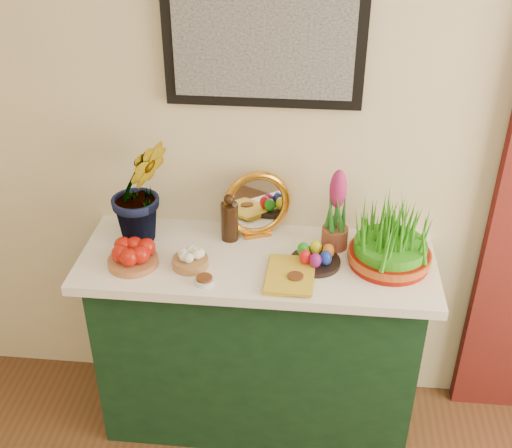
{
  "coord_description": "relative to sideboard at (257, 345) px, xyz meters",
  "views": [
    {
      "loc": [
        0.09,
        -0.07,
        2.33
      ],
      "look_at": [
        -0.12,
        1.95,
        1.07
      ],
      "focal_mm": 45.0,
      "sensor_mm": 36.0,
      "label": 1
    }
  ],
  "objects": [
    {
      "name": "sideboard",
      "position": [
        0.0,
        0.0,
        0.0
      ],
      "size": [
        1.3,
        0.45,
        0.85
      ],
      "primitive_type": "cube",
      "color": "#13341B",
      "rests_on": "ground"
    },
    {
      "name": "tablecloth",
      "position": [
        0.0,
        0.0,
        0.45
      ],
      "size": [
        1.4,
        0.55,
        0.04
      ],
      "primitive_type": "cube",
      "color": "silver",
      "rests_on": "sideboard"
    },
    {
      "name": "hyacinth_green",
      "position": [
        -0.47,
        0.09,
        0.76
      ],
      "size": [
        0.38,
        0.36,
        0.58
      ],
      "primitive_type": "imported",
      "rotation": [
        0.0,
        0.0,
        0.51
      ],
      "color": "#257021",
      "rests_on": "tablecloth"
    },
    {
      "name": "apple_bowl",
      "position": [
        -0.47,
        -0.11,
        0.51
      ],
      "size": [
        0.23,
        0.23,
        0.1
      ],
      "color": "#A46238",
      "rests_on": "tablecloth"
    },
    {
      "name": "garlic_basket",
      "position": [
        -0.25,
        -0.09,
        0.5
      ],
      "size": [
        0.14,
        0.14,
        0.08
      ],
      "color": "#AA7644",
      "rests_on": "tablecloth"
    },
    {
      "name": "vinegar_cruet",
      "position": [
        -0.12,
        0.12,
        0.56
      ],
      "size": [
        0.07,
        0.07,
        0.21
      ],
      "color": "black",
      "rests_on": "tablecloth"
    },
    {
      "name": "mirror",
      "position": [
        -0.02,
        0.17,
        0.6
      ],
      "size": [
        0.29,
        0.16,
        0.28
      ],
      "color": "orange",
      "rests_on": "tablecloth"
    },
    {
      "name": "book",
      "position": [
        0.04,
        -0.13,
        0.48
      ],
      "size": [
        0.17,
        0.25,
        0.03
      ],
      "primitive_type": "imported",
      "rotation": [
        0.0,
        0.0,
        -0.04
      ],
      "color": "gold",
      "rests_on": "tablecloth"
    },
    {
      "name": "spice_dish_left",
      "position": [
        -0.18,
        -0.2,
        0.48
      ],
      "size": [
        0.07,
        0.07,
        0.03
      ],
      "color": "silver",
      "rests_on": "tablecloth"
    },
    {
      "name": "spice_dish_right",
      "position": [
        0.16,
        -0.15,
        0.48
      ],
      "size": [
        0.07,
        0.07,
        0.03
      ],
      "color": "silver",
      "rests_on": "tablecloth"
    },
    {
      "name": "egg_plate",
      "position": [
        0.23,
        -0.03,
        0.5
      ],
      "size": [
        0.24,
        0.24,
        0.08
      ],
      "color": "black",
      "rests_on": "tablecloth"
    },
    {
      "name": "hyacinth_pink",
      "position": [
        0.3,
        0.1,
        0.62
      ],
      "size": [
        0.11,
        0.11,
        0.34
      ],
      "color": "brown",
      "rests_on": "tablecloth"
    },
    {
      "name": "wheatgrass_sabzeh",
      "position": [
        0.51,
        0.0,
        0.58
      ],
      "size": [
        0.32,
        0.32,
        0.26
      ],
      "color": "maroon",
      "rests_on": "tablecloth"
    }
  ]
}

